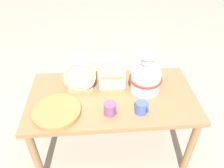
# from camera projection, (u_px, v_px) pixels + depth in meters

# --- Properties ---
(ground_plane) EXTENTS (14.00, 14.00, 0.00)m
(ground_plane) POSITION_uv_depth(u_px,v_px,m) (112.00, 145.00, 2.03)
(ground_plane) COLOR gray
(display_table) EXTENTS (1.26, 0.66, 0.61)m
(display_table) POSITION_uv_depth(u_px,v_px,m) (112.00, 103.00, 1.70)
(display_table) COLOR olive
(display_table) RESTS_ON ground_plane
(ceramic_vase) EXTENTS (0.25, 0.25, 0.32)m
(ceramic_vase) POSITION_uv_depth(u_px,v_px,m) (146.00, 76.00, 1.62)
(ceramic_vase) COLOR silver
(ceramic_vase) RESTS_ON display_table
(dish_rack_round_plates) EXTENTS (0.24, 0.19, 0.26)m
(dish_rack_round_plates) POSITION_uv_depth(u_px,v_px,m) (80.00, 76.00, 1.66)
(dish_rack_round_plates) COLOR tan
(dish_rack_round_plates) RESTS_ON display_table
(dish_rack_square_plates) EXTENTS (0.20, 0.18, 0.22)m
(dish_rack_square_plates) POSITION_uv_depth(u_px,v_px,m) (112.00, 76.00, 1.70)
(dish_rack_square_plates) COLOR tan
(dish_rack_square_plates) RESTS_ON display_table
(wicker_charger_stack) EXTENTS (0.33, 0.33, 0.04)m
(wicker_charger_stack) POSITION_uv_depth(u_px,v_px,m) (57.00, 111.00, 1.49)
(wicker_charger_stack) COLOR olive
(wicker_charger_stack) RESTS_ON display_table
(mug_cobalt_glaze) EXTENTS (0.09, 0.08, 0.09)m
(mug_cobalt_glaze) POSITION_uv_depth(u_px,v_px,m) (142.00, 107.00, 1.48)
(mug_cobalt_glaze) COLOR #42569E
(mug_cobalt_glaze) RESTS_ON display_table
(mug_plum_glaze) EXTENTS (0.09, 0.08, 0.09)m
(mug_plum_glaze) POSITION_uv_depth(u_px,v_px,m) (110.00, 109.00, 1.47)
(mug_plum_glaze) COLOR #7A4770
(mug_plum_glaze) RESTS_ON display_table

